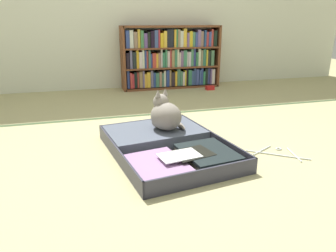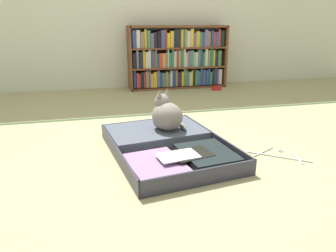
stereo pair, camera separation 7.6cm
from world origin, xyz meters
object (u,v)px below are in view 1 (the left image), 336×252
object	(u,v)px
open_suitcase	(165,144)
small_red_pouch	(210,88)
black_cat	(165,115)
bookshelf	(170,58)
clothes_hanger	(278,153)

from	to	relation	value
open_suitcase	small_red_pouch	distance (m)	2.04
black_cat	bookshelf	bearing A→B (deg)	72.89
open_suitcase	clothes_hanger	bearing A→B (deg)	-19.77
bookshelf	small_red_pouch	xyz separation A→B (m)	(0.44, -0.29, -0.36)
bookshelf	clothes_hanger	bearing A→B (deg)	-87.68
open_suitcase	small_red_pouch	xyz separation A→B (m)	(1.06, 1.74, -0.02)
bookshelf	clothes_hanger	xyz separation A→B (m)	(0.09, -2.28, -0.38)
clothes_hanger	small_red_pouch	world-z (taller)	small_red_pouch
clothes_hanger	open_suitcase	bearing A→B (deg)	160.23
open_suitcase	black_cat	xyz separation A→B (m)	(0.04, 0.15, 0.16)
small_red_pouch	black_cat	bearing A→B (deg)	-122.68
clothes_hanger	small_red_pouch	xyz separation A→B (m)	(0.35, 1.99, 0.02)
clothes_hanger	small_red_pouch	distance (m)	2.02
bookshelf	small_red_pouch	bearing A→B (deg)	-32.89
clothes_hanger	black_cat	bearing A→B (deg)	148.80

